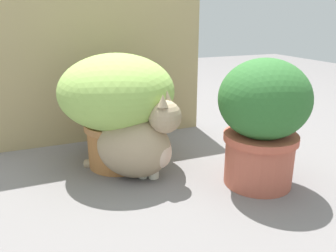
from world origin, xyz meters
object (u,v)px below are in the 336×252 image
object	(u,v)px
mushroom_ornament_pink	(142,151)
mushroom_ornament_red	(154,149)
grass_planter	(117,101)
leafy_planter	(262,118)
cat	(138,144)

from	to	relation	value
mushroom_ornament_pink	mushroom_ornament_red	world-z (taller)	mushroom_ornament_red
grass_planter	mushroom_ornament_red	xyz separation A→B (m)	(0.08, -0.16, -0.14)
leafy_planter	cat	world-z (taller)	leafy_planter
mushroom_ornament_pink	mushroom_ornament_red	size ratio (longest dim) A/B	0.90
mushroom_ornament_red	mushroom_ornament_pink	bearing A→B (deg)	149.09
grass_planter	mushroom_ornament_red	bearing A→B (deg)	-64.29
grass_planter	mushroom_ornament_pink	world-z (taller)	grass_planter
leafy_planter	mushroom_ornament_pink	bearing A→B (deg)	151.77
cat	mushroom_ornament_red	size ratio (longest dim) A/B	2.16
grass_planter	mushroom_ornament_red	distance (m)	0.23
mushroom_ornament_pink	mushroom_ornament_red	xyz separation A→B (m)	(0.03, -0.02, 0.01)
leafy_planter	grass_planter	bearing A→B (deg)	139.92
grass_planter	mushroom_ornament_pink	xyz separation A→B (m)	(0.04, -0.14, -0.15)
cat	mushroom_ornament_pink	size ratio (longest dim) A/B	2.40
grass_planter	cat	bearing A→B (deg)	-74.96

